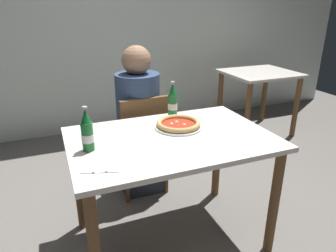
# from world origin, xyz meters

# --- Properties ---
(ground_plane) EXTENTS (8.00, 8.00, 0.00)m
(ground_plane) POSITION_xyz_m (0.00, 0.00, 0.00)
(ground_plane) COLOR slate
(back_wall_tiled) EXTENTS (7.00, 0.10, 2.60)m
(back_wall_tiled) POSITION_xyz_m (0.00, 2.20, 1.30)
(back_wall_tiled) COLOR silver
(back_wall_tiled) RESTS_ON ground_plane
(dining_table_main) EXTENTS (1.20, 0.80, 0.75)m
(dining_table_main) POSITION_xyz_m (0.00, 0.00, 0.64)
(dining_table_main) COLOR silver
(dining_table_main) RESTS_ON ground_plane
(chair_behind_table) EXTENTS (0.42, 0.42, 0.85)m
(chair_behind_table) POSITION_xyz_m (-0.00, 0.61, 0.48)
(chair_behind_table) COLOR brown
(chair_behind_table) RESTS_ON ground_plane
(diner_seated) EXTENTS (0.34, 0.34, 1.21)m
(diner_seated) POSITION_xyz_m (-0.01, 0.66, 0.58)
(diner_seated) COLOR #2D3342
(diner_seated) RESTS_ON ground_plane
(dining_table_background) EXTENTS (0.80, 0.70, 0.75)m
(dining_table_background) POSITION_xyz_m (1.69, 1.36, 0.59)
(dining_table_background) COLOR silver
(dining_table_background) RESTS_ON ground_plane
(pizza_margherita_near) EXTENTS (0.30, 0.30, 0.04)m
(pizza_margherita_near) POSITION_xyz_m (0.10, 0.12, 0.77)
(pizza_margherita_near) COLOR white
(pizza_margherita_near) RESTS_ON dining_table_main
(beer_bottle_left) EXTENTS (0.07, 0.07, 0.25)m
(beer_bottle_left) POSITION_xyz_m (-0.48, 0.00, 0.85)
(beer_bottle_left) COLOR #196B2D
(beer_bottle_left) RESTS_ON dining_table_main
(beer_bottle_center) EXTENTS (0.07, 0.07, 0.25)m
(beer_bottle_center) POSITION_xyz_m (0.15, 0.34, 0.85)
(beer_bottle_center) COLOR #196B2D
(beer_bottle_center) RESTS_ON dining_table_main
(napkin_with_cutlery) EXTENTS (0.23, 0.23, 0.01)m
(napkin_with_cutlery) POSITION_xyz_m (-0.44, -0.18, 0.75)
(napkin_with_cutlery) COLOR white
(napkin_with_cutlery) RESTS_ON dining_table_main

